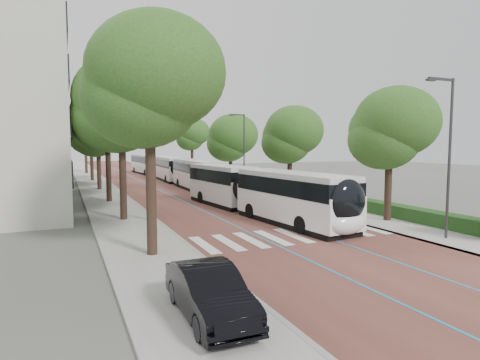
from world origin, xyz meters
name	(u,v)px	position (x,y,z in m)	size (l,w,h in m)	color
ground	(300,240)	(0.00, 0.00, 0.00)	(160.00, 160.00, 0.00)	#51544C
road	(148,179)	(0.00, 40.00, 0.01)	(11.00, 140.00, 0.02)	#562E26
sidewalk_left	(92,181)	(-7.50, 40.00, 0.06)	(4.00, 140.00, 0.12)	gray
sidewalk_right	(199,177)	(7.50, 40.00, 0.06)	(4.00, 140.00, 0.12)	gray
kerb_left	(107,180)	(-5.60, 40.00, 0.06)	(0.20, 140.00, 0.14)	gray
kerb_right	(187,177)	(5.60, 40.00, 0.06)	(0.20, 140.00, 0.14)	gray
zebra_crossing	(293,235)	(0.20, 1.00, 0.03)	(10.55, 3.60, 0.01)	silver
lane_line_left	(137,179)	(-1.60, 40.00, 0.02)	(0.12, 126.00, 0.01)	teal
lane_line_right	(160,179)	(1.60, 40.00, 0.02)	(0.12, 126.00, 0.01)	teal
hedge	(430,217)	(9.10, 0.00, 0.52)	(1.20, 14.00, 0.80)	#163F16
streetlight_near	(447,145)	(6.62, -3.00, 4.82)	(1.82, 0.20, 8.00)	#323235
streetlight_far	(243,145)	(6.62, 22.00, 4.82)	(1.82, 0.20, 8.00)	#323235
lamp_post_left	(148,157)	(-6.10, 8.00, 4.12)	(0.14, 0.14, 8.00)	#323235
trees_left	(101,125)	(-7.50, 24.03, 6.73)	(6.46, 60.75, 9.91)	black
trees_right	(250,137)	(7.70, 22.35, 5.67)	(6.01, 47.11, 8.42)	black
lead_bus	(259,192)	(1.37, 7.41, 1.63)	(4.28, 18.55, 3.20)	black
bus_queued_0	(199,175)	(2.15, 23.38, 1.62)	(2.78, 12.45, 3.20)	white
bus_queued_1	(170,169)	(2.27, 36.64, 1.62)	(2.85, 12.46, 3.20)	white
bus_queued_2	(147,164)	(1.79, 50.28, 1.62)	(3.28, 12.53, 3.20)	white
parked_car	(209,292)	(-7.35, -7.05, 0.83)	(1.51, 4.32, 1.42)	black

